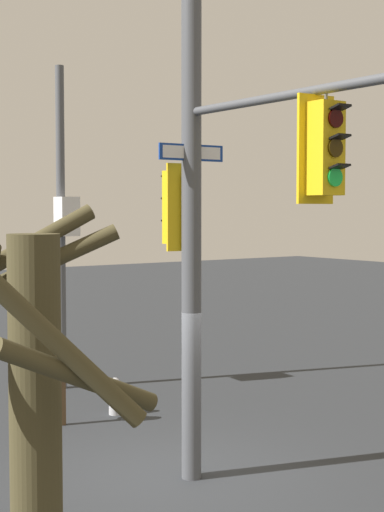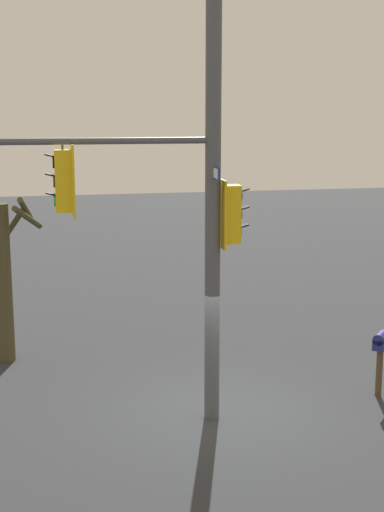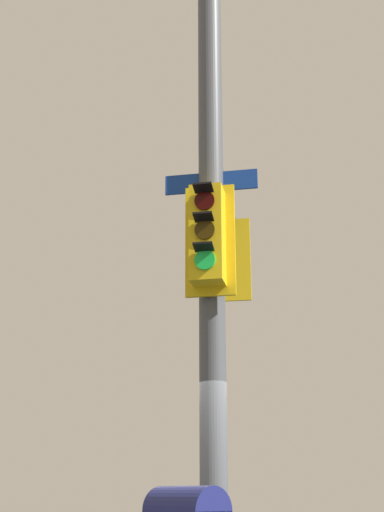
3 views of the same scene
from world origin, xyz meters
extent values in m
cylinder|color=#4C4F54|center=(0.17, -0.20, 4.83)|extent=(0.29, 0.29, 9.67)
cylinder|color=#4C4F54|center=(0.16, -2.20, 5.44)|extent=(0.13, 4.01, 0.12)
cube|color=yellow|center=(0.16, -2.94, 4.74)|extent=(0.37, 0.31, 1.10)
cube|color=yellow|center=(0.17, -2.77, 4.74)|extent=(0.56, 0.05, 1.30)
cylinder|color=#2F0403|center=(0.16, -3.10, 5.08)|extent=(0.22, 0.03, 0.22)
cube|color=black|center=(0.16, -3.18, 5.20)|extent=(0.21, 0.17, 0.06)
cylinder|color=#352504|center=(0.16, -3.10, 4.74)|extent=(0.22, 0.03, 0.22)
cube|color=black|center=(0.16, -3.18, 4.86)|extent=(0.21, 0.17, 0.06)
cylinder|color=#19D147|center=(0.16, -3.10, 4.40)|extent=(0.22, 0.03, 0.22)
cube|color=black|center=(0.16, -3.18, 4.52)|extent=(0.21, 0.17, 0.06)
cylinder|color=#4C4F54|center=(0.16, -2.94, 5.36)|extent=(0.04, 0.04, 0.15)
cube|color=yellow|center=(0.17, 0.17, 4.05)|extent=(0.38, 0.32, 1.10)
cube|color=yellow|center=(0.16, 0.00, 4.05)|extent=(0.56, 0.07, 1.30)
cylinder|color=#2F0403|center=(0.18, 0.33, 4.39)|extent=(0.22, 0.04, 0.22)
cube|color=black|center=(0.18, 0.41, 4.51)|extent=(0.22, 0.17, 0.06)
cylinder|color=#352504|center=(0.18, 0.33, 4.05)|extent=(0.22, 0.04, 0.22)
cube|color=black|center=(0.18, 0.41, 4.17)|extent=(0.22, 0.17, 0.06)
cylinder|color=#19D147|center=(0.18, 0.33, 3.71)|extent=(0.22, 0.04, 0.22)
cube|color=black|center=(0.18, 0.41, 3.83)|extent=(0.22, 0.17, 0.06)
cube|color=navy|center=(0.17, -0.20, 4.85)|extent=(1.10, 0.07, 0.24)
cube|color=white|center=(0.17, -0.22, 4.85)|extent=(1.00, 0.05, 0.18)
cylinder|color=navy|center=(-0.14, 3.53, 1.29)|extent=(0.49, 0.47, 0.24)
camera|label=1|loc=(-6.48, -9.56, 4.02)|focal=54.79mm
camera|label=2|loc=(13.15, -3.43, 5.93)|focal=50.51mm
camera|label=3|loc=(-0.74, 7.30, 1.37)|focal=49.26mm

